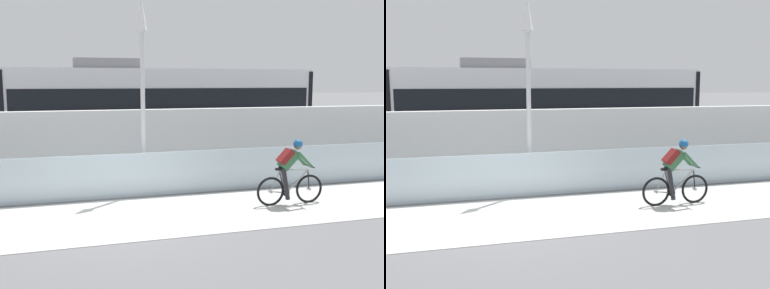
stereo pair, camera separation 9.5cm
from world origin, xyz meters
TOP-DOWN VIEW (x-y plane):
  - ground_plane at (0.00, 0.00)m, footprint 200.00×200.00m
  - bike_path_deck at (0.00, 0.00)m, footprint 32.00×3.20m
  - glass_parapet at (0.00, 1.85)m, footprint 32.00×0.05m
  - concrete_barrier_wall at (0.00, 3.65)m, footprint 32.00×0.36m
  - tram_rail_near at (0.00, 6.13)m, footprint 32.00×0.08m
  - tram_rail_far at (0.00, 7.57)m, footprint 32.00×0.08m
  - tram at (2.49, 6.85)m, footprint 11.06×2.54m
  - cyclist_on_bike at (4.14, -0.00)m, footprint 1.77×0.58m
  - lamp_post_antenna at (0.91, 2.15)m, footprint 0.28×0.28m

SIDE VIEW (x-z plane):
  - ground_plane at x=0.00m, z-range 0.00..0.00m
  - tram_rail_near at x=0.00m, z-range 0.00..0.01m
  - tram_rail_far at x=0.00m, z-range 0.00..0.01m
  - bike_path_deck at x=0.00m, z-range 0.00..0.01m
  - glass_parapet at x=0.00m, z-range 0.00..1.15m
  - cyclist_on_bike at x=4.14m, z-range -0.01..1.60m
  - concrete_barrier_wall at x=0.00m, z-range 0.00..2.18m
  - tram at x=2.49m, z-range -0.01..3.80m
  - lamp_post_antenna at x=0.91m, z-range 0.69..5.89m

